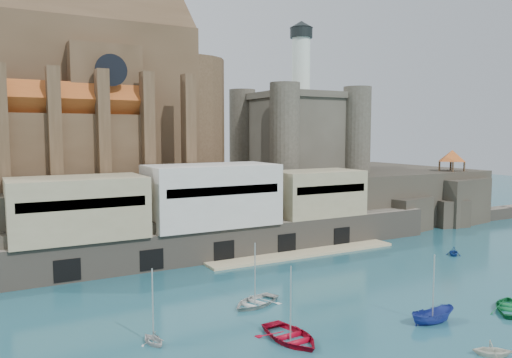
{
  "coord_description": "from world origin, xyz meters",
  "views": [
    {
      "loc": [
        -38.01,
        -40.43,
        17.46
      ],
      "look_at": [
        1.8,
        32.0,
        9.76
      ],
      "focal_mm": 35.0,
      "sensor_mm": 36.0,
      "label": 1
    }
  ],
  "objects_px": {
    "church": "(81,103)",
    "castle_keep": "(298,128)",
    "boat_2": "(432,323)",
    "pavilion": "(452,157)",
    "boat_1": "(492,356)",
    "boat_0": "(290,340)"
  },
  "relations": [
    {
      "from": "church",
      "to": "castle_keep",
      "type": "xyz_separation_m",
      "value": [
        40.21,
        -0.78,
        -3.81
      ]
    },
    {
      "from": "boat_2",
      "to": "pavilion",
      "type": "bearing_deg",
      "value": -46.21
    },
    {
      "from": "boat_1",
      "to": "boat_2",
      "type": "relative_size",
      "value": 0.65
    },
    {
      "from": "church",
      "to": "pavilion",
      "type": "distance_m",
      "value": 68.65
    },
    {
      "from": "church",
      "to": "pavilion",
      "type": "bearing_deg",
      "value": -13.48
    },
    {
      "from": "castle_keep",
      "to": "boat_0",
      "type": "relative_size",
      "value": 4.49
    },
    {
      "from": "pavilion",
      "to": "castle_keep",
      "type": "bearing_deg",
      "value": 149.82
    },
    {
      "from": "pavilion",
      "to": "boat_1",
      "type": "xyz_separation_m",
      "value": [
        -45.61,
        -42.36,
        -12.73
      ]
    },
    {
      "from": "church",
      "to": "castle_keep",
      "type": "height_order",
      "value": "church"
    },
    {
      "from": "boat_0",
      "to": "castle_keep",
      "type": "bearing_deg",
      "value": 53.22
    },
    {
      "from": "boat_1",
      "to": "boat_0",
      "type": "bearing_deg",
      "value": 85.73
    },
    {
      "from": "castle_keep",
      "to": "boat_1",
      "type": "height_order",
      "value": "castle_keep"
    },
    {
      "from": "church",
      "to": "boat_0",
      "type": "bearing_deg",
      "value": -80.3
    },
    {
      "from": "boat_0",
      "to": "church",
      "type": "bearing_deg",
      "value": 96.97
    },
    {
      "from": "pavilion",
      "to": "boat_0",
      "type": "relative_size",
      "value": 0.98
    },
    {
      "from": "boat_1",
      "to": "boat_2",
      "type": "bearing_deg",
      "value": 25.2
    },
    {
      "from": "boat_1",
      "to": "boat_2",
      "type": "height_order",
      "value": "boat_2"
    },
    {
      "from": "church",
      "to": "boat_1",
      "type": "bearing_deg",
      "value": -70.58
    },
    {
      "from": "church",
      "to": "boat_2",
      "type": "xyz_separation_m",
      "value": [
        21.76,
        -51.16,
        -22.13
      ]
    },
    {
      "from": "pavilion",
      "to": "boat_0",
      "type": "height_order",
      "value": "pavilion"
    },
    {
      "from": "church",
      "to": "boat_1",
      "type": "height_order",
      "value": "church"
    },
    {
      "from": "castle_keep",
      "to": "pavilion",
      "type": "distance_m",
      "value": 30.5
    }
  ]
}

